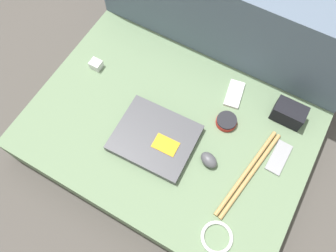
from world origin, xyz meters
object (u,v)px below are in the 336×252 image
(phone_silver, at_px, (279,157))
(charger_brick, at_px, (96,64))
(speaker_puck, at_px, (226,121))
(camera_pouch, at_px, (289,113))
(laptop, at_px, (155,138))
(computer_mouse, at_px, (209,160))
(phone_black, at_px, (234,94))

(phone_silver, distance_m, charger_brick, 0.80)
(speaker_puck, relative_size, camera_pouch, 0.68)
(laptop, relative_size, charger_brick, 6.58)
(laptop, bearing_deg, charger_brick, 154.35)
(laptop, bearing_deg, camera_pouch, 37.41)
(computer_mouse, bearing_deg, laptop, -153.77)
(phone_black, distance_m, charger_brick, 0.57)
(camera_pouch, relative_size, charger_brick, 2.55)
(phone_silver, bearing_deg, phone_black, 149.33)
(speaker_puck, relative_size, charger_brick, 1.74)
(speaker_puck, bearing_deg, camera_pouch, 35.06)
(computer_mouse, height_order, phone_silver, computer_mouse)
(phone_silver, bearing_deg, computer_mouse, -145.36)
(camera_pouch, bearing_deg, speaker_puck, -144.94)
(computer_mouse, bearing_deg, camera_pouch, 80.38)
(charger_brick, bearing_deg, phone_black, 16.17)
(laptop, bearing_deg, phone_black, 58.78)
(laptop, distance_m, phone_silver, 0.46)
(laptop, height_order, charger_brick, same)
(speaker_puck, bearing_deg, phone_black, 100.81)
(laptop, bearing_deg, computer_mouse, 3.05)
(charger_brick, bearing_deg, phone_silver, -0.09)
(computer_mouse, height_order, camera_pouch, camera_pouch)
(computer_mouse, height_order, phone_black, computer_mouse)
(speaker_puck, bearing_deg, phone_silver, -8.26)
(charger_brick, bearing_deg, laptop, -23.23)
(phone_silver, relative_size, camera_pouch, 1.13)
(charger_brick, bearing_deg, computer_mouse, -13.47)
(phone_silver, relative_size, charger_brick, 2.87)
(computer_mouse, height_order, speaker_puck, computer_mouse)
(computer_mouse, distance_m, camera_pouch, 0.36)
(speaker_puck, xyz_separation_m, camera_pouch, (0.19, 0.13, 0.02))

